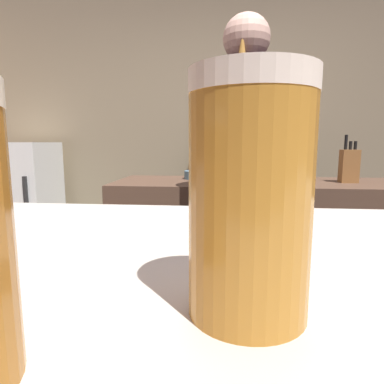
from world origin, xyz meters
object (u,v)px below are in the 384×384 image
Objects in this scene: chefs_knife at (285,182)px; bottle_vinegar at (225,125)px; mini_fridge at (24,199)px; bottle_olive_oil at (236,126)px; mixing_bowl at (199,175)px; bottle_soy at (224,126)px; pint_glass_near at (254,197)px; knife_block at (349,165)px; bartender at (243,170)px.

bottle_vinegar is (-0.37, 1.33, 0.42)m from chefs_knife.
bottle_olive_oil is at bearing 2.01° from mini_fridge.
bottle_olive_oil is at bearing 106.92° from chefs_knife.
bottle_vinegar is (0.17, 1.17, 0.39)m from mixing_bowl.
mixing_bowl is 1.09m from bottle_olive_oil.
bottle_vinegar is 0.21m from bottle_olive_oil.
bottle_soy is at bearing 81.18° from mixing_bowl.
pint_glass_near is at bearing -89.79° from bottle_vinegar.
bottle_olive_oil is (0.10, -0.18, -0.02)m from bottle_vinegar.
mini_fridge is 2.26m from bottle_olive_oil.
knife_block is at bearing 68.22° from pint_glass_near.
knife_block is 1.89× the size of pint_glass_near.
chefs_knife is 1.24m from bottle_olive_oil.
chefs_knife is (2.40, -1.07, 0.33)m from mini_fridge.
bottle_soy reaches higher than mini_fridge.
chefs_knife is at bearing -72.57° from bottle_soy.
bottle_olive_oil is (-0.65, 1.10, 0.30)m from knife_block.
mixing_bowl is 0.82× the size of chefs_knife.
chefs_knife is 1.18× the size of bottle_soy.
bottle_soy is at bearing 111.26° from chefs_knife.
mixing_bowl is 1.99m from pint_glass_near.
knife_block is 1.42× the size of bottle_soy.
pint_glass_near reaches higher than mini_fridge.
knife_block is (2.79, -1.02, 0.43)m from mini_fridge.
mini_fridge is 2.15m from bottle_soy.
chefs_knife is at bearing -21.00° from bartender.
pint_glass_near reaches higher than mixing_bowl.
knife_block reaches higher than pint_glass_near.
bottle_soy is (2.02, 0.14, 0.72)m from mini_fridge.
mixing_bowl is (1.86, -0.91, 0.35)m from mini_fridge.
mini_fridge is 2.65m from chefs_knife.
mini_fridge is at bearing 159.82° from knife_block.
pint_glass_near is (2.05, -2.88, 0.54)m from mini_fridge.
chefs_knife is (0.54, -0.16, -0.02)m from mixing_bowl.
bartender is at bearing -145.74° from knife_block.
bartender is 0.80m from knife_block.
chefs_knife is (-0.38, -0.05, -0.10)m from knife_block.
bottle_soy reaches higher than pint_glass_near.
mixing_bowl is at bearing 172.86° from knife_block.
bottle_vinegar reaches higher than bottle_olive_oil.
mini_fridge is 4.75× the size of chefs_knife.
bottle_olive_oil is (0.02, 1.55, 0.29)m from bartender.
pint_glass_near is 0.59× the size of bottle_vinegar.
mini_fridge is at bearing -177.99° from bottle_olive_oil.
knife_block is 0.40m from chefs_knife.
bottle_soy is 0.13m from bottle_olive_oil.
pint_glass_near is (-0.08, -1.41, 0.10)m from bartender.
bottle_olive_oil is at bearing 74.30° from mixing_bowl.
pint_glass_near is at bearing -97.38° from chefs_knife.
bottle_vinegar is at bearing 85.36° from bottle_soy.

